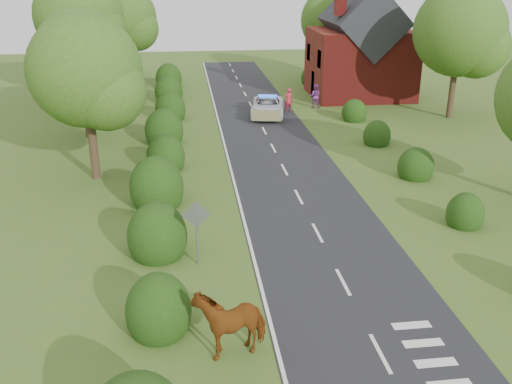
{
  "coord_description": "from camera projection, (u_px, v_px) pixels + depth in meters",
  "views": [
    {
      "loc": [
        -5.21,
        -16.9,
        10.31
      ],
      "look_at": [
        -2.36,
        5.69,
        1.3
      ],
      "focal_mm": 40.0,
      "sensor_mm": 36.0,
      "label": 1
    }
  ],
  "objects": [
    {
      "name": "tree_left_b",
      "position": [
        85.0,
        59.0,
        35.14
      ],
      "size": [
        5.74,
        5.6,
        8.07
      ],
      "color": "#332316",
      "rests_on": "ground"
    },
    {
      "name": "cow",
      "position": [
        230.0,
        323.0,
        16.27
      ],
      "size": [
        2.6,
        1.9,
        1.66
      ],
      "primitive_type": "imported",
      "rotation": [
        0.0,
        0.0,
        -1.25
      ],
      "color": "maroon",
      "rests_on": "ground"
    },
    {
      "name": "pedestrian_red",
      "position": [
        288.0,
        100.0,
        43.36
      ],
      "size": [
        0.71,
        0.53,
        1.77
      ],
      "primitive_type": "imported",
      "rotation": [
        0.0,
        0.0,
        3.33
      ],
      "color": "#B82235",
      "rests_on": "ground"
    },
    {
      "name": "house",
      "position": [
        361.0,
        51.0,
        47.37
      ],
      "size": [
        8.0,
        7.4,
        9.17
      ],
      "color": "maroon",
      "rests_on": "ground"
    },
    {
      "name": "road_markings",
      "position": [
        253.0,
        165.0,
        31.72
      ],
      "size": [
        4.96,
        70.0,
        0.01
      ],
      "color": "white",
      "rests_on": "road"
    },
    {
      "name": "police_van",
      "position": [
        268.0,
        106.0,
        42.1
      ],
      "size": [
        3.19,
        5.42,
        1.55
      ],
      "rotation": [
        0.0,
        0.0,
        -0.18
      ],
      "color": "silver",
      "rests_on": "ground"
    },
    {
      "name": "tree_right_b",
      "position": [
        464.0,
        34.0,
        39.61
      ],
      "size": [
        6.56,
        6.4,
        9.4
      ],
      "color": "#332316",
      "rests_on": "ground"
    },
    {
      "name": "ground",
      "position": [
        343.0,
        282.0,
        19.99
      ],
      "size": [
        120.0,
        120.0,
        0.0
      ],
      "primitive_type": "plane",
      "color": "#426326"
    },
    {
      "name": "tree_left_c",
      "position": [
        83.0,
        20.0,
        43.62
      ],
      "size": [
        6.97,
        6.8,
        10.22
      ],
      "color": "#332316",
      "rests_on": "ground"
    },
    {
      "name": "tree_left_d",
      "position": [
        127.0,
        20.0,
        53.48
      ],
      "size": [
        6.15,
        6.0,
        8.89
      ],
      "color": "#332316",
      "rests_on": "ground"
    },
    {
      "name": "tree_right_c",
      "position": [
        335.0,
        23.0,
        54.02
      ],
      "size": [
        6.15,
        6.0,
        8.58
      ],
      "color": "#332316",
      "rests_on": "ground"
    },
    {
      "name": "hedgerow_right",
      "position": [
        407.0,
        160.0,
        30.9
      ],
      "size": [
        2.1,
        45.78,
        2.1
      ],
      "color": "black",
      "rests_on": "ground"
    },
    {
      "name": "pedestrian_purple",
      "position": [
        315.0,
        96.0,
        44.45
      ],
      "size": [
        1.06,
        0.93,
        1.84
      ],
      "primitive_type": "imported",
      "rotation": [
        0.0,
        0.0,
        2.84
      ],
      "color": "#6B2F77",
      "rests_on": "ground"
    },
    {
      "name": "road",
      "position": [
        276.0,
        153.0,
        33.82
      ],
      "size": [
        6.0,
        70.0,
        0.02
      ],
      "primitive_type": "cube",
      "color": "black",
      "rests_on": "ground"
    },
    {
      "name": "tree_left_a",
      "position": [
        90.0,
        76.0,
        27.83
      ],
      "size": [
        5.74,
        5.6,
        8.38
      ],
      "color": "#332316",
      "rests_on": "ground"
    },
    {
      "name": "road_sign",
      "position": [
        197.0,
        223.0,
        20.64
      ],
      "size": [
        1.06,
        0.08,
        2.53
      ],
      "color": "gray",
      "rests_on": "ground"
    },
    {
      "name": "hedgerow_left",
      "position": [
        163.0,
        164.0,
        29.74
      ],
      "size": [
        2.75,
        50.41,
        3.0
      ],
      "color": "black",
      "rests_on": "ground"
    }
  ]
}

